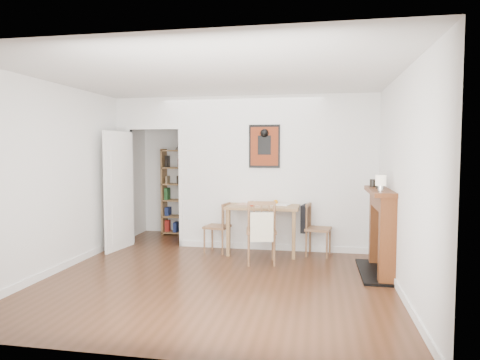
% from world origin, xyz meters
% --- Properties ---
extents(ground, '(5.20, 5.20, 0.00)m').
position_xyz_m(ground, '(0.00, 0.00, 0.00)').
color(ground, '#4C2A18').
rests_on(ground, ground).
extents(room_shell, '(5.20, 5.20, 5.20)m').
position_xyz_m(room_shell, '(0.10, 1.34, 1.30)').
color(room_shell, white).
rests_on(room_shell, ground).
extents(dining_table, '(1.16, 0.74, 0.79)m').
position_xyz_m(dining_table, '(0.41, 1.10, 0.70)').
color(dining_table, olive).
rests_on(dining_table, ground).
extents(chair_left, '(0.48, 0.48, 0.83)m').
position_xyz_m(chair_left, '(-0.34, 1.04, 0.41)').
color(chair_left, olive).
rests_on(chair_left, ground).
extents(chair_right, '(0.53, 0.48, 0.84)m').
position_xyz_m(chair_right, '(1.28, 1.10, 0.43)').
color(chair_right, olive).
rests_on(chair_right, ground).
extents(chair_front, '(0.55, 0.60, 0.96)m').
position_xyz_m(chair_front, '(0.47, 0.45, 0.49)').
color(chair_front, olive).
rests_on(chair_front, ground).
extents(bookshelf, '(0.72, 0.29, 1.71)m').
position_xyz_m(bookshelf, '(-1.42, 2.37, 0.84)').
color(bookshelf, olive).
rests_on(bookshelf, ground).
extents(fireplace, '(0.45, 1.25, 1.16)m').
position_xyz_m(fireplace, '(2.16, 0.25, 0.62)').
color(fireplace, '#603016').
rests_on(fireplace, ground).
extents(red_glass, '(0.06, 0.06, 0.08)m').
position_xyz_m(red_glass, '(0.25, 0.95, 0.83)').
color(red_glass, maroon).
rests_on(red_glass, dining_table).
extents(orange_fruit, '(0.08, 0.08, 0.08)m').
position_xyz_m(orange_fruit, '(0.60, 1.23, 0.83)').
color(orange_fruit, orange).
rests_on(orange_fruit, dining_table).
extents(placemat, '(0.45, 0.38, 0.00)m').
position_xyz_m(placemat, '(0.18, 1.17, 0.79)').
color(placemat, beige).
rests_on(placemat, dining_table).
extents(notebook, '(0.35, 0.29, 0.01)m').
position_xyz_m(notebook, '(0.69, 1.15, 0.80)').
color(notebook, white).
rests_on(notebook, dining_table).
extents(mantel_lamp, '(0.13, 0.13, 0.21)m').
position_xyz_m(mantel_lamp, '(2.07, -0.12, 1.29)').
color(mantel_lamp, silver).
rests_on(mantel_lamp, fireplace).
extents(ceramic_jar_a, '(0.11, 0.11, 0.13)m').
position_xyz_m(ceramic_jar_a, '(2.13, 0.33, 1.23)').
color(ceramic_jar_a, black).
rests_on(ceramic_jar_a, fireplace).
extents(ceramic_jar_b, '(0.09, 0.09, 0.11)m').
position_xyz_m(ceramic_jar_b, '(2.06, 0.61, 1.21)').
color(ceramic_jar_b, black).
rests_on(ceramic_jar_b, fireplace).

